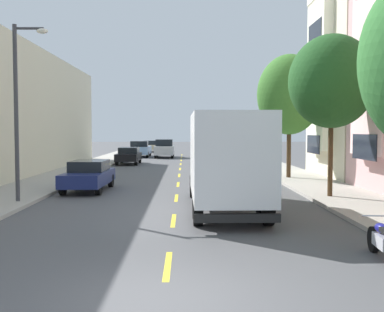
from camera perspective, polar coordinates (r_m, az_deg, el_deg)
The scene contains 16 objects.
ground_plane at distance 37.95m, azimuth -1.41°, elevation -1.21°, with size 160.00×160.00×0.00m, color #4C4C4F.
sidewalk_left at distance 36.71m, azimuth -12.59°, elevation -1.32°, with size 3.20×120.00×0.14m, color #A39E93.
sidewalk_right at distance 36.57m, azimuth 9.76°, elevation -1.31°, with size 3.20×120.00×0.14m, color #A39E93.
lane_centerline_dashes at distance 32.47m, azimuth -1.50°, elevation -1.94°, with size 0.14×47.20×0.01m.
street_tree_second at distance 20.36m, azimuth 16.57°, elevation 8.65°, with size 3.52×3.52×6.67m.
street_tree_third at distance 27.90m, azimuth 11.73°, elevation 7.29°, with size 3.72×3.72×7.11m.
street_lamp at distance 19.25m, azimuth -20.14°, elevation 6.46°, with size 1.35×0.28×6.75m.
delivery_box_truck at distance 16.74m, azimuth 4.06°, elevation -0.06°, with size 2.45×8.13×3.43m.
parked_hatchback_burgundy at distance 40.02m, azimuth 4.64°, elevation 0.09°, with size 1.79×4.02×1.50m.
parked_sedan_navy at distance 22.87m, azimuth -12.42°, elevation -2.27°, with size 1.89×4.54×1.43m.
parked_pickup_sky at distance 51.18m, azimuth -6.28°, elevation 0.82°, with size 2.04×5.31×1.73m.
parked_sedan_black at distance 40.26m, azimuth -7.68°, elevation 0.08°, with size 1.82×4.51×1.43m.
parked_wagon_champagne at distance 63.14m, azimuth -5.10°, elevation 1.24°, with size 1.83×4.70×1.50m.
parked_wagon_charcoal at distance 55.84m, azimuth 3.16°, elevation 1.00°, with size 1.85×4.71×1.50m.
moving_silver_sedan at distance 49.69m, azimuth -3.36°, elevation 0.95°, with size 1.95×4.80×1.93m.
parked_motorcycle at distance 11.36m, azimuth 22.19°, elevation -9.61°, with size 0.62×2.05×0.90m.
Camera 1 is at (0.37, -7.84, 2.87)m, focal length 43.99 mm.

